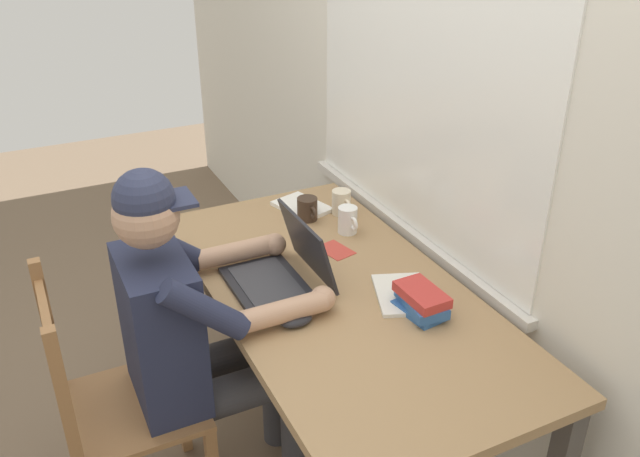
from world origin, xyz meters
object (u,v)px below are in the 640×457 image
at_px(wooden_chair, 115,409).
at_px(seated_person, 195,327).
at_px(coffee_mug_dark, 308,209).
at_px(coffee_mug_white, 348,220).
at_px(laptop, 283,269).
at_px(computer_mouse, 296,320).
at_px(coffee_mug_spare, 342,202).
at_px(desk, 337,312).
at_px(book_stack_main, 421,301).
at_px(landscape_photo_print, 336,250).

bearing_deg(wooden_chair, seated_person, 90.00).
distance_m(seated_person, coffee_mug_dark, 0.72).
bearing_deg(coffee_mug_white, laptop, -57.93).
distance_m(computer_mouse, coffee_mug_spare, 0.77).
bearing_deg(computer_mouse, coffee_mug_white, 137.53).
bearing_deg(seated_person, wooden_chair, -90.00).
bearing_deg(wooden_chair, coffee_mug_dark, 115.21).
height_order(desk, coffee_mug_white, coffee_mug_white).
bearing_deg(desk, computer_mouse, -58.36).
bearing_deg(seated_person, coffee_mug_dark, 124.86).
bearing_deg(seated_person, desk, 78.82).
height_order(wooden_chair, coffee_mug_white, wooden_chair).
height_order(laptop, coffee_mug_white, laptop).
distance_m(seated_person, book_stack_main, 0.71).
distance_m(laptop, computer_mouse, 0.24).
height_order(laptop, coffee_mug_spare, laptop).
distance_m(laptop, coffee_mug_dark, 0.48).
height_order(desk, seated_person, seated_person).
bearing_deg(coffee_mug_white, computer_mouse, -42.47).
distance_m(laptop, book_stack_main, 0.46).
xyz_separation_m(computer_mouse, coffee_mug_white, (-0.46, 0.42, 0.03)).
bearing_deg(coffee_mug_white, seated_person, -70.28).
distance_m(laptop, coffee_mug_white, 0.43).
height_order(desk, computer_mouse, computer_mouse).
relative_size(wooden_chair, landscape_photo_print, 7.15).
bearing_deg(computer_mouse, book_stack_main, 73.68).
xyz_separation_m(desk, seated_person, (-0.09, -0.46, 0.02)).
relative_size(computer_mouse, coffee_mug_dark, 0.85).
relative_size(computer_mouse, coffee_mug_spare, 0.88).
distance_m(wooden_chair, laptop, 0.69).
bearing_deg(laptop, coffee_mug_white, 122.07).
relative_size(seated_person, coffee_mug_dark, 10.47).
xyz_separation_m(coffee_mug_white, book_stack_main, (0.57, -0.05, -0.01)).
bearing_deg(coffee_mug_white, landscape_photo_print, -45.30).
xyz_separation_m(coffee_mug_spare, landscape_photo_print, (0.26, -0.16, -0.05)).
bearing_deg(coffee_mug_dark, coffee_mug_white, 28.61).
distance_m(desk, coffee_mug_dark, 0.53).
height_order(coffee_mug_dark, book_stack_main, coffee_mug_dark).
xyz_separation_m(wooden_chair, laptop, (-0.02, 0.59, 0.35)).
bearing_deg(wooden_chair, laptop, 91.49).
relative_size(seated_person, book_stack_main, 6.49).
relative_size(desk, coffee_mug_white, 13.88).
distance_m(wooden_chair, coffee_mug_spare, 1.13).
xyz_separation_m(computer_mouse, coffee_mug_dark, (-0.62, 0.33, 0.03)).
bearing_deg(desk, coffee_mug_white, 147.01).
relative_size(wooden_chair, coffee_mug_white, 8.38).
height_order(computer_mouse, landscape_photo_print, computer_mouse).
distance_m(coffee_mug_spare, book_stack_main, 0.72).
relative_size(computer_mouse, book_stack_main, 0.53).
xyz_separation_m(wooden_chair, landscape_photo_print, (-0.14, 0.85, 0.29)).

